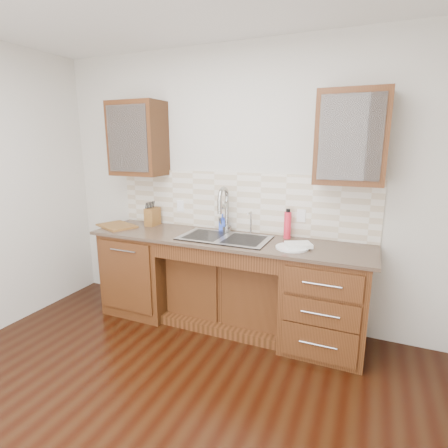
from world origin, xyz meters
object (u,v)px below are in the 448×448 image
at_px(soap_bottle, 222,222).
at_px(knife_block, 153,217).
at_px(water_bottle, 287,225).
at_px(plate, 292,248).
at_px(cutting_board, 117,226).

bearing_deg(soap_bottle, knife_block, 161.92).
distance_m(soap_bottle, water_bottle, 0.68).
relative_size(water_bottle, knife_block, 1.32).
xyz_separation_m(soap_bottle, plate, (0.79, -0.34, -0.08)).
height_order(soap_bottle, water_bottle, water_bottle).
bearing_deg(cutting_board, plate, -1.34).
xyz_separation_m(knife_block, cutting_board, (-0.32, -0.21, -0.09)).
distance_m(knife_block, cutting_board, 0.39).
relative_size(soap_bottle, water_bottle, 0.68).
bearing_deg(plate, knife_block, 170.79).
distance_m(plate, knife_block, 1.61).
bearing_deg(cutting_board, water_bottle, 8.31).
xyz_separation_m(water_bottle, knife_block, (-1.47, -0.05, -0.03)).
bearing_deg(cutting_board, soap_bottle, 14.97).
bearing_deg(water_bottle, knife_block, -178.11).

